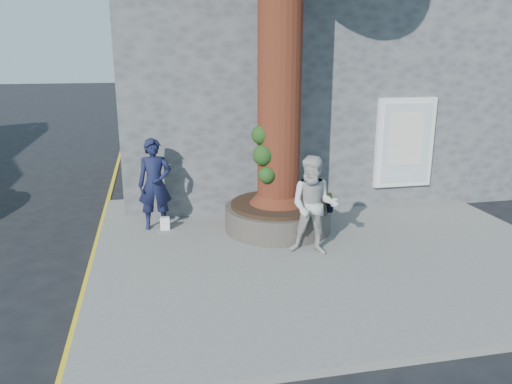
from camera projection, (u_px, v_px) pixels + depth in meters
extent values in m
plane|color=black|center=(262.00, 275.00, 8.94)|extent=(120.00, 120.00, 0.00)
cube|color=slate|center=(323.00, 245.00, 10.16)|extent=(9.00, 8.00, 0.12)
cube|color=yellow|center=(91.00, 267.00, 9.28)|extent=(0.10, 30.00, 0.01)
cube|color=#4B4D50|center=(291.00, 81.00, 15.40)|extent=(10.00, 8.00, 6.00)
cube|color=white|center=(405.00, 143.00, 12.29)|extent=(1.50, 0.12, 2.20)
cube|color=silver|center=(406.00, 143.00, 12.23)|extent=(1.25, 0.04, 1.95)
cube|color=silver|center=(407.00, 139.00, 12.18)|extent=(0.90, 0.02, 1.30)
cylinder|color=black|center=(278.00, 217.00, 10.88)|extent=(2.30, 2.30, 0.52)
cylinder|color=black|center=(278.00, 204.00, 10.80)|extent=(2.04, 2.04, 0.08)
cylinder|color=#451611|center=(280.00, 20.00, 9.77)|extent=(0.90, 0.90, 7.50)
cone|color=#451611|center=(278.00, 187.00, 10.69)|extent=(1.24, 1.24, 0.70)
sphere|color=#133913|center=(263.00, 155.00, 10.22)|extent=(0.44, 0.44, 0.44)
sphere|color=#133913|center=(267.00, 175.00, 10.25)|extent=(0.36, 0.36, 0.36)
sphere|color=#133913|center=(261.00, 135.00, 10.22)|extent=(0.40, 0.40, 0.40)
imported|color=#121633|center=(155.00, 184.00, 10.73)|extent=(0.73, 0.48, 1.99)
imported|color=#B9B7B1|center=(314.00, 206.00, 9.37)|extent=(1.14, 1.03, 1.90)
cube|color=white|center=(165.00, 223.00, 10.85)|extent=(0.21, 0.14, 0.28)
imported|color=gray|center=(329.00, 203.00, 10.10)|extent=(0.24, 0.21, 0.38)
imported|color=gray|center=(329.00, 203.00, 10.10)|extent=(0.30, 0.30, 0.40)
imported|color=gray|center=(300.00, 190.00, 11.15)|extent=(0.20, 0.20, 0.33)
imported|color=gray|center=(279.00, 185.00, 11.59)|extent=(0.37, 0.37, 0.31)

